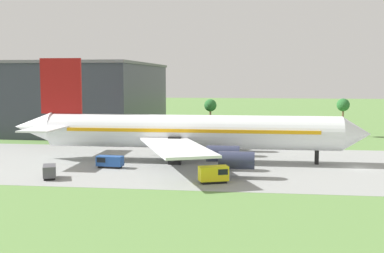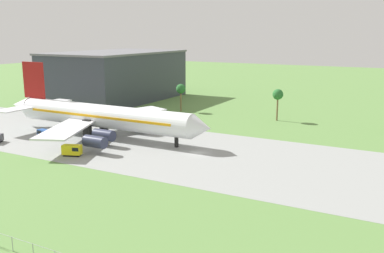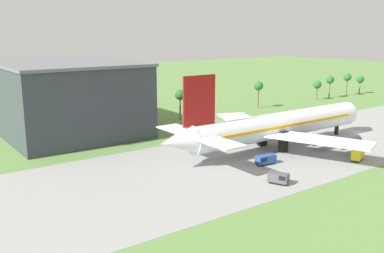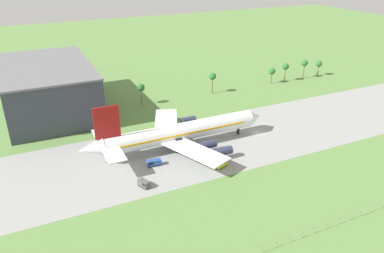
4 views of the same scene
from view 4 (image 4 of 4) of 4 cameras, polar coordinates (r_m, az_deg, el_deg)
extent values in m
plane|color=#5B8442|center=(150.78, 9.93, -0.98)|extent=(600.00, 600.00, 0.00)
cube|color=gray|center=(150.78, 9.93, -0.97)|extent=(320.00, 44.00, 0.02)
cylinder|color=white|center=(135.94, -1.53, -0.80)|extent=(57.40, 6.58, 6.58)
cone|color=white|center=(150.06, 9.48, 1.44)|extent=(5.26, 6.45, 6.45)
cone|color=white|center=(127.66, -15.15, -3.32)|extent=(8.23, 6.25, 6.25)
cube|color=#EFA314|center=(135.73, -1.53, -0.61)|extent=(48.79, 6.71, 0.66)
cube|color=maroon|center=(124.94, -12.86, 0.60)|extent=(8.55, 0.50, 11.19)
cube|color=white|center=(128.28, -12.67, -2.63)|extent=(5.92, 26.32, 0.30)
cube|color=white|center=(125.80, 0.27, -3.65)|extent=(17.38, 26.59, 0.44)
cube|color=white|center=(146.57, -3.98, 0.66)|extent=(17.38, 26.59, 0.44)
cylinder|color=#2D334C|center=(133.54, 2.46, -2.78)|extent=(5.92, 2.96, 2.96)
cylinder|color=#2D334C|center=(129.64, 4.85, -3.77)|extent=(5.92, 2.96, 2.96)
cylinder|color=#2D334C|center=(146.20, -0.39, -0.16)|extent=(5.92, 2.96, 2.96)
cylinder|color=#2D334C|center=(152.64, -0.52, 0.98)|extent=(5.92, 2.96, 2.96)
cube|color=black|center=(147.71, 7.07, -0.21)|extent=(0.70, 0.90, 5.32)
cube|color=black|center=(133.48, -2.02, -2.92)|extent=(2.40, 1.20, 5.32)
cube|color=black|center=(139.42, -3.20, -1.65)|extent=(2.40, 1.20, 5.32)
cube|color=black|center=(127.15, -5.79, -5.86)|extent=(4.25, 2.18, 0.40)
cube|color=#234C99|center=(126.59, -5.81, -5.44)|extent=(4.99, 2.45, 1.80)
cube|color=black|center=(126.20, -6.40, -5.43)|extent=(1.87, 2.19, 0.90)
cube|color=black|center=(116.92, -7.31, -9.00)|extent=(2.96, 3.79, 0.40)
cube|color=#4C4C51|center=(116.30, -7.34, -8.55)|extent=(3.37, 4.41, 1.82)
cube|color=black|center=(115.46, -6.99, -8.64)|extent=(2.41, 2.06, 0.90)
cube|color=black|center=(126.16, 4.45, -6.08)|extent=(4.27, 3.05, 0.40)
cube|color=yellow|center=(125.46, 4.47, -5.55)|extent=(4.99, 3.48, 2.31)
cube|color=black|center=(126.13, 4.84, -5.20)|extent=(2.22, 2.47, 0.90)
cylinder|color=gray|center=(95.32, 10.72, -17.89)|extent=(0.10, 0.10, 2.10)
cylinder|color=gray|center=(97.25, 12.74, -17.08)|extent=(0.10, 0.10, 2.10)
cylinder|color=gray|center=(99.30, 14.66, -16.28)|extent=(0.10, 0.10, 2.10)
cylinder|color=gray|center=(101.46, 16.48, -15.50)|extent=(0.10, 0.10, 2.10)
cylinder|color=gray|center=(103.74, 18.21, -14.74)|extent=(0.10, 0.10, 2.10)
cylinder|color=gray|center=(106.11, 19.86, -13.99)|extent=(0.10, 0.10, 2.10)
cylinder|color=gray|center=(108.59, 21.42, -13.28)|extent=(0.10, 0.10, 2.10)
cylinder|color=gray|center=(111.15, 22.90, -12.58)|extent=(0.10, 0.10, 2.10)
cylinder|color=gray|center=(113.79, 24.31, -11.91)|extent=(0.10, 0.10, 2.10)
cylinder|color=gray|center=(116.51, 25.64, -11.27)|extent=(0.10, 0.10, 2.10)
cylinder|color=gray|center=(119.31, 26.91, -10.65)|extent=(0.10, 0.10, 2.10)
cylinder|color=gray|center=(115.96, 25.73, -10.86)|extent=(80.00, 0.06, 0.06)
cylinder|color=gray|center=(114.89, 24.95, -11.82)|extent=(0.08, 0.08, 1.60)
cube|color=white|center=(114.55, 25.01, -11.58)|extent=(0.44, 0.03, 0.56)
cube|color=#333842|center=(178.13, -20.94, 5.38)|extent=(36.00, 60.00, 20.36)
cube|color=slate|center=(175.13, -21.47, 8.63)|extent=(36.72, 61.20, 0.80)
cylinder|color=brown|center=(222.37, 16.64, 8.09)|extent=(0.56, 0.56, 8.26)
sphere|color=#28662D|center=(221.12, 16.79, 9.26)|extent=(3.60, 3.60, 3.60)
cylinder|color=brown|center=(176.18, -7.72, 4.49)|extent=(0.56, 0.56, 7.95)
sphere|color=#28662D|center=(174.64, -7.81, 5.90)|extent=(3.60, 3.60, 3.60)
cylinder|color=brown|center=(209.07, 12.00, 7.26)|extent=(0.56, 0.56, 6.28)
sphere|color=#28662D|center=(207.99, 12.10, 8.24)|extent=(3.60, 3.60, 3.60)
cylinder|color=brown|center=(189.82, 3.12, 6.28)|extent=(0.56, 0.56, 8.34)
sphere|color=#28662D|center=(188.33, 3.15, 7.65)|extent=(3.60, 3.60, 3.60)
cylinder|color=brown|center=(229.65, 18.65, 8.13)|extent=(0.56, 0.56, 6.57)
sphere|color=#28662D|center=(228.63, 18.78, 9.05)|extent=(3.60, 3.60, 3.60)
cylinder|color=brown|center=(214.18, 13.96, 7.71)|extent=(0.56, 0.56, 7.83)
sphere|color=#28662D|center=(212.93, 14.09, 8.87)|extent=(3.60, 3.60, 3.60)
camera|label=1|loc=(80.21, 38.24, -18.90)|focal=45.00mm
camera|label=2|loc=(133.58, 53.27, -1.01)|focal=40.00mm
camera|label=3|loc=(62.07, -54.80, -22.81)|focal=40.00mm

